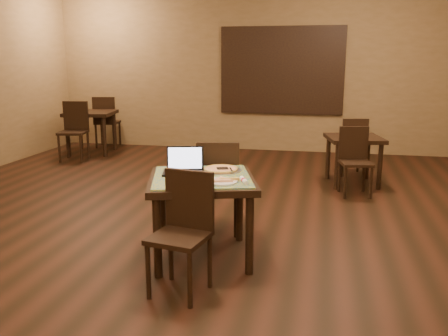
% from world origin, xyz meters
% --- Properties ---
extents(ground, '(10.00, 10.00, 0.00)m').
position_xyz_m(ground, '(0.00, 0.00, 0.00)').
color(ground, black).
rests_on(ground, ground).
extents(wall_back, '(8.00, 0.02, 3.00)m').
position_xyz_m(wall_back, '(0.00, 5.00, 1.50)').
color(wall_back, olive).
rests_on(wall_back, ground).
extents(mural, '(2.34, 0.05, 1.64)m').
position_xyz_m(mural, '(0.50, 4.96, 1.55)').
color(mural, '#26528B').
rests_on(mural, wall_back).
extents(tiled_table, '(1.14, 1.14, 0.76)m').
position_xyz_m(tiled_table, '(0.29, -0.32, 0.66)').
color(tiled_table, black).
rests_on(tiled_table, ground).
extents(chair_main_near, '(0.48, 0.48, 0.94)m').
position_xyz_m(chair_main_near, '(0.31, -0.94, 0.53)').
color(chair_main_near, black).
rests_on(chair_main_near, ground).
extents(chair_main_far, '(0.48, 0.48, 0.98)m').
position_xyz_m(chair_main_far, '(0.30, 0.30, 0.55)').
color(chair_main_far, black).
rests_on(chair_main_far, ground).
extents(laptop, '(0.38, 0.34, 0.23)m').
position_xyz_m(laptop, '(0.09, -0.22, 0.82)').
color(laptop, black).
rests_on(laptop, tiled_table).
extents(plate, '(0.26, 0.26, 0.01)m').
position_xyz_m(plate, '(0.51, -0.50, 0.77)').
color(plate, white).
rests_on(plate, tiled_table).
extents(pizza_slice, '(0.26, 0.26, 0.02)m').
position_xyz_m(pizza_slice, '(0.51, -0.50, 0.79)').
color(pizza_slice, beige).
rests_on(pizza_slice, plate).
extents(pizza_pan, '(0.38, 0.38, 0.01)m').
position_xyz_m(pizza_pan, '(0.41, -0.08, 0.77)').
color(pizza_pan, silver).
rests_on(pizza_pan, tiled_table).
extents(pizza_whole, '(0.32, 0.32, 0.02)m').
position_xyz_m(pizza_whole, '(0.41, -0.08, 0.78)').
color(pizza_whole, beige).
rests_on(pizza_whole, pizza_pan).
extents(spatula, '(0.18, 0.27, 0.01)m').
position_xyz_m(spatula, '(0.43, -0.10, 0.79)').
color(spatula, silver).
rests_on(spatula, pizza_whole).
extents(napkin_roll, '(0.10, 0.17, 0.04)m').
position_xyz_m(napkin_roll, '(0.69, -0.46, 0.78)').
color(napkin_roll, white).
rests_on(napkin_roll, tiled_table).
extents(other_table_a, '(0.87, 0.87, 0.69)m').
position_xyz_m(other_table_a, '(1.76, 2.65, 0.58)').
color(other_table_a, black).
rests_on(other_table_a, ground).
extents(other_table_a_chair_near, '(0.46, 0.46, 0.90)m').
position_xyz_m(other_table_a_chair_near, '(1.75, 2.13, 0.51)').
color(other_table_a_chair_near, black).
rests_on(other_table_a_chair_near, ground).
extents(other_table_a_chair_far, '(0.46, 0.46, 0.90)m').
position_xyz_m(other_table_a_chair_far, '(1.78, 3.18, 0.51)').
color(other_table_a_chair_far, black).
rests_on(other_table_a_chair_far, ground).
extents(other_table_b, '(0.98, 0.98, 0.80)m').
position_xyz_m(other_table_b, '(-3.00, 4.00, 0.66)').
color(other_table_b, black).
rests_on(other_table_b, ground).
extents(other_table_b_chair_near, '(0.51, 0.51, 1.03)m').
position_xyz_m(other_table_b_chair_near, '(-3.01, 3.40, 0.58)').
color(other_table_b_chair_near, black).
rests_on(other_table_b_chair_near, ground).
extents(other_table_b_chair_far, '(0.51, 0.51, 1.03)m').
position_xyz_m(other_table_b_chair_far, '(-2.99, 4.60, 0.58)').
color(other_table_b_chair_far, black).
rests_on(other_table_b_chair_far, ground).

